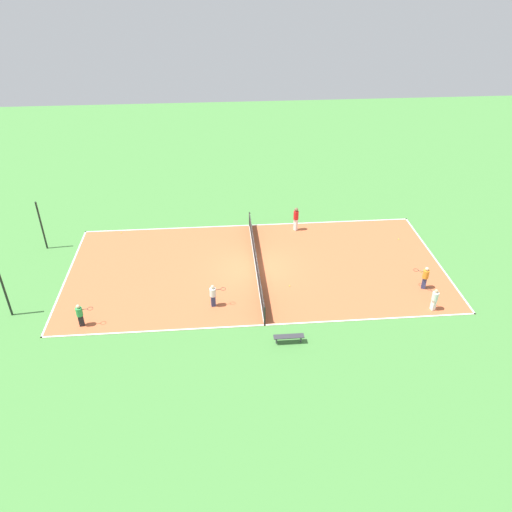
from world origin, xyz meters
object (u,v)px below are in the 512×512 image
Objects in this scene: bench at (289,337)px; player_coach_red at (296,217)px; tennis_ball_far_baseline at (399,239)px; tennis_net at (256,260)px; player_center_orange at (425,276)px; fence_post_back_left at (4,290)px; player_far_green at (80,314)px; tennis_ball_left_sideline at (421,272)px; fence_post_back_right at (42,226)px; tennis_ball_midcourt at (121,233)px; player_near_white at (213,294)px; tennis_ball_near_net at (290,286)px; player_far_white at (435,298)px.

player_coach_red is (11.96, -2.17, 0.66)m from bench.
tennis_ball_far_baseline is (-2.00, -7.04, -0.99)m from player_coach_red.
tennis_net is 7.58× the size of player_center_orange.
bench is 0.45× the size of fence_post_back_left.
player_far_green reaches higher than tennis_ball_left_sideline.
tennis_ball_far_baseline is 0.02× the size of fence_post_back_right.
tennis_ball_far_baseline and tennis_ball_midcourt have the same top height.
tennis_ball_left_sideline is at bearing 3.79° from player_far_green.
player_center_orange is 0.43× the size of fence_post_back_left.
player_near_white is at bearing -41.70° from bench.
bench is 15.66m from fence_post_back_left.
player_center_orange is 0.84× the size of player_coach_red.
tennis_ball_near_net is (-6.96, 1.41, -0.99)m from player_coach_red.
tennis_net is 3.24× the size of fence_post_back_right.
player_far_white is at bearing -93.64° from fence_post_back_left.
tennis_ball_near_net is at bearing -110.21° from fence_post_back_right.
fence_post_back_right is (7.42, 11.31, 0.92)m from player_near_white.
fence_post_back_left is (-1.41, 15.94, 1.70)m from tennis_ball_near_net.
player_near_white is at bearing 143.87° from tennis_net.
player_far_green is 20.66× the size of tennis_ball_midcourt.
bench is 23.44× the size of tennis_ball_left_sideline.
tennis_ball_near_net is at bearing 52.21° from player_far_white.
player_far_white is at bearing 178.18° from player_coach_red.
tennis_ball_midcourt is 0.02× the size of fence_post_back_right.
fence_post_back_right is at bearing -35.58° from bench.
player_far_white is 25.32m from fence_post_back_right.
player_far_green reaches higher than tennis_net.
tennis_ball_near_net is (0.85, 8.02, -0.81)m from player_center_orange.
tennis_ball_near_net and tennis_ball_left_sideline have the same top height.
bench is at bearing -103.29° from fence_post_back_left.
tennis_ball_left_sideline is at bearing -108.80° from tennis_ball_midcourt.
player_center_orange is at bearing -0.68° from player_far_green.
player_far_white is 0.78× the size of player_coach_red.
tennis_ball_far_baseline is at bearing 14.72° from player_far_green.
player_center_orange is 0.43× the size of fence_post_back_right.
player_far_green reaches higher than player_far_white.
tennis_ball_left_sideline and tennis_ball_midcourt have the same top height.
tennis_ball_left_sideline is 0.02× the size of fence_post_back_right.
tennis_net is 8.08× the size of player_far_green.
fence_post_back_right is (7.28, 0.00, 0.00)m from fence_post_back_left.
player_far_white reaches higher than tennis_net.
player_far_white is 20.43× the size of tennis_ball_far_baseline.
player_far_white is at bearing -166.35° from bench.
player_near_white is 13.56m from fence_post_back_right.
tennis_net is 166.98× the size of tennis_ball_left_sideline.
fence_post_back_left is 7.28m from fence_post_back_right.
tennis_ball_near_net is (-2.23, -1.87, -0.53)m from tennis_net.
tennis_ball_left_sideline is 0.02× the size of fence_post_back_left.
fence_post_back_left reaches higher than player_far_white.
fence_post_back_left reaches higher than bench.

